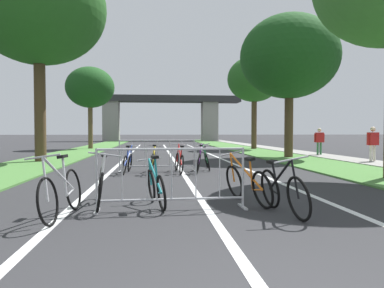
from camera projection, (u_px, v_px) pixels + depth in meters
name	position (u px, v px, depth m)	size (l,w,h in m)	color
grass_verge_left	(86.00, 150.00, 25.75)	(2.89, 59.09, 0.05)	#477A38
grass_verge_right	(244.00, 149.00, 26.91)	(2.89, 59.09, 0.05)	#477A38
sidewalk_path_right	(274.00, 149.00, 27.14)	(1.61, 59.09, 0.08)	gray
lane_stripe_center	(172.00, 156.00, 19.29)	(0.14, 34.19, 0.01)	silver
lane_stripe_right_lane	(215.00, 156.00, 19.53)	(0.14, 34.19, 0.01)	silver
lane_stripe_left_lane	(127.00, 157.00, 19.05)	(0.14, 34.19, 0.01)	silver
overpass_bridge	(161.00, 110.00, 50.71)	(22.05, 2.99, 6.27)	#2D2D30
tree_left_oak_mid	(39.00, 8.00, 15.49)	(5.66, 5.66, 9.00)	#4C3823
tree_left_oak_near	(90.00, 88.00, 27.30)	(3.60, 3.60, 6.16)	brown
tree_right_maple_mid	(289.00, 57.00, 18.14)	(4.89, 4.89, 7.13)	#4C3823
tree_right_pine_far	(254.00, 79.00, 26.92)	(3.96, 3.96, 6.89)	#4C3823
crowd_barrier_nearest	(172.00, 179.00, 6.16)	(2.55, 0.54, 1.05)	#ADADB2
crowd_barrier_second	(157.00, 156.00, 12.12)	(2.55, 0.53, 1.05)	#ADADB2
bicycle_green_0	(206.00, 159.00, 12.69)	(0.51, 1.61, 0.91)	black
bicycle_silver_1	(62.00, 192.00, 5.63)	(0.55, 1.80, 1.02)	black
bicycle_purple_2	(199.00, 161.00, 11.85)	(0.59, 1.69, 0.95)	black
bicycle_white_3	(100.00, 185.00, 6.45)	(0.61, 1.69, 1.00)	black
bicycle_blue_4	(128.00, 162.00, 11.57)	(0.50, 1.58, 0.92)	black
bicycle_teal_5	(156.00, 186.00, 6.49)	(0.55, 1.57, 0.92)	black
bicycle_yellow_6	(153.00, 162.00, 11.57)	(0.47, 1.71, 0.92)	black
bicycle_red_7	(179.00, 162.00, 11.73)	(0.50, 1.71, 0.94)	black
bicycle_black_8	(283.00, 191.00, 5.81)	(0.55, 1.66, 0.97)	black
bicycle_orange_9	(247.00, 184.00, 6.70)	(0.75, 1.75, 0.95)	black
pedestrian_with_backpack	(319.00, 139.00, 19.65)	(0.55, 0.30, 1.50)	#33723F
pedestrian_in_red_jacket	(373.00, 141.00, 15.28)	(0.55, 0.29, 1.52)	beige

